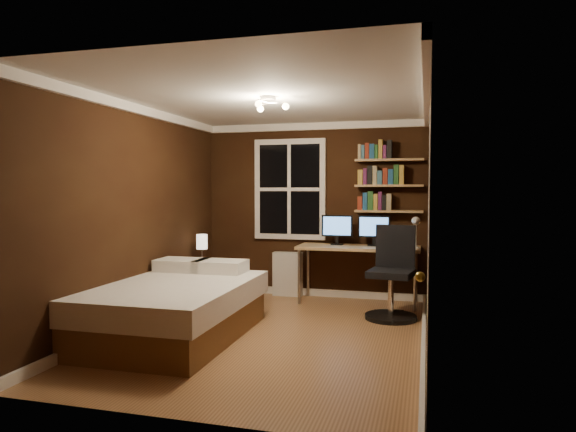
% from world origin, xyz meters
% --- Properties ---
extents(floor, '(4.20, 4.20, 0.00)m').
position_xyz_m(floor, '(0.00, 0.00, 0.00)').
color(floor, brown).
rests_on(floor, ground).
extents(wall_back, '(3.20, 0.04, 2.50)m').
position_xyz_m(wall_back, '(0.00, 2.10, 1.25)').
color(wall_back, black).
rests_on(wall_back, ground).
extents(wall_left, '(0.04, 4.20, 2.50)m').
position_xyz_m(wall_left, '(-1.60, 0.00, 1.25)').
color(wall_left, black).
rests_on(wall_left, ground).
extents(wall_right, '(0.04, 4.20, 2.50)m').
position_xyz_m(wall_right, '(1.60, 0.00, 1.25)').
color(wall_right, black).
rests_on(wall_right, ground).
extents(ceiling, '(3.20, 4.20, 0.02)m').
position_xyz_m(ceiling, '(0.00, 0.00, 2.50)').
color(ceiling, white).
rests_on(ceiling, wall_back).
extents(window, '(1.06, 0.06, 1.46)m').
position_xyz_m(window, '(-0.35, 2.06, 1.55)').
color(window, white).
rests_on(window, wall_back).
extents(door, '(0.03, 0.82, 2.05)m').
position_xyz_m(door, '(1.59, -1.55, 1.02)').
color(door, black).
rests_on(door, ground).
extents(door_knob, '(0.06, 0.06, 0.06)m').
position_xyz_m(door_knob, '(1.55, -1.85, 1.00)').
color(door_knob, gold).
rests_on(door_knob, door).
extents(ceiling_fixture, '(0.44, 0.44, 0.18)m').
position_xyz_m(ceiling_fixture, '(0.00, -0.10, 2.40)').
color(ceiling_fixture, beige).
rests_on(ceiling_fixture, ceiling).
extents(bookshelf_lower, '(0.92, 0.22, 0.03)m').
position_xyz_m(bookshelf_lower, '(1.08, 1.98, 1.25)').
color(bookshelf_lower, tan).
rests_on(bookshelf_lower, wall_back).
extents(books_row_lower, '(0.42, 0.16, 0.23)m').
position_xyz_m(books_row_lower, '(1.08, 1.98, 1.38)').
color(books_row_lower, maroon).
rests_on(books_row_lower, bookshelf_lower).
extents(bookshelf_middle, '(0.92, 0.22, 0.03)m').
position_xyz_m(bookshelf_middle, '(1.08, 1.98, 1.60)').
color(bookshelf_middle, tan).
rests_on(bookshelf_middle, wall_back).
extents(books_row_middle, '(0.54, 0.16, 0.23)m').
position_xyz_m(books_row_middle, '(1.08, 1.98, 1.73)').
color(books_row_middle, navy).
rests_on(books_row_middle, bookshelf_middle).
extents(bookshelf_upper, '(0.92, 0.22, 0.03)m').
position_xyz_m(bookshelf_upper, '(1.08, 1.98, 1.95)').
color(bookshelf_upper, tan).
rests_on(bookshelf_upper, wall_back).
extents(books_row_upper, '(0.48, 0.16, 0.23)m').
position_xyz_m(books_row_upper, '(1.08, 1.98, 2.08)').
color(books_row_upper, '#275C28').
rests_on(books_row_upper, bookshelf_upper).
extents(bed, '(1.53, 2.11, 0.71)m').
position_xyz_m(bed, '(-1.00, -0.34, 0.30)').
color(bed, brown).
rests_on(bed, ground).
extents(nightstand, '(0.43, 0.43, 0.50)m').
position_xyz_m(nightstand, '(-1.38, 1.27, 0.25)').
color(nightstand, brown).
rests_on(nightstand, ground).
extents(bedside_lamp, '(0.15, 0.15, 0.44)m').
position_xyz_m(bedside_lamp, '(-1.38, 1.27, 0.72)').
color(bedside_lamp, white).
rests_on(bedside_lamp, nightstand).
extents(radiator, '(0.42, 0.15, 0.64)m').
position_xyz_m(radiator, '(-0.36, 1.99, 0.32)').
color(radiator, white).
rests_on(radiator, ground).
extents(desk, '(1.64, 0.62, 0.78)m').
position_xyz_m(desk, '(0.69, 1.77, 0.72)').
color(desk, tan).
rests_on(desk, ground).
extents(monitor_left, '(0.43, 0.12, 0.41)m').
position_xyz_m(monitor_left, '(0.39, 1.85, 0.99)').
color(monitor_left, black).
rests_on(monitor_left, desk).
extents(monitor_right, '(0.43, 0.12, 0.41)m').
position_xyz_m(monitor_right, '(0.89, 1.85, 0.99)').
color(monitor_right, black).
rests_on(monitor_right, desk).
extents(desk_lamp, '(0.14, 0.32, 0.44)m').
position_xyz_m(desk_lamp, '(1.45, 1.63, 1.00)').
color(desk_lamp, silver).
rests_on(desk_lamp, desk).
extents(office_chair, '(0.61, 0.61, 1.11)m').
position_xyz_m(office_chair, '(1.19, 1.06, 0.44)').
color(office_chair, black).
rests_on(office_chair, ground).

